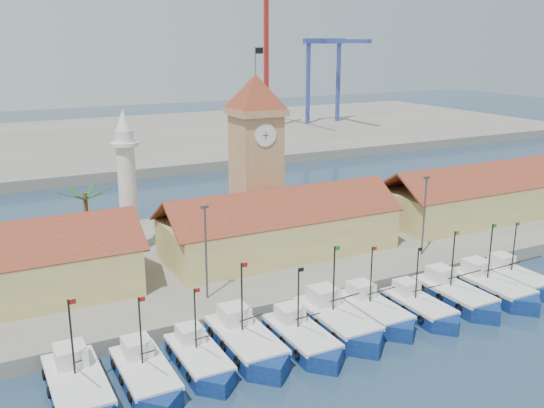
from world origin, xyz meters
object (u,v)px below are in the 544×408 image
boat_5 (339,323)px  minaret (127,182)px  clock_tower (256,154)px  boat_0 (78,390)px

boat_5 → minaret: bearing=115.4°
boat_5 → clock_tower: (3.13, 22.99, 11.12)m
boat_0 → boat_5: (22.44, 0.35, 0.02)m
minaret → clock_tower: bearing=-7.6°
boat_5 → minaret: minaret is taller
boat_0 → clock_tower: (25.57, 23.34, 11.14)m
boat_5 → clock_tower: size_ratio=0.47×
clock_tower → boat_5: bearing=-97.7°
clock_tower → minaret: 15.30m
boat_0 → boat_5: size_ratio=0.97×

